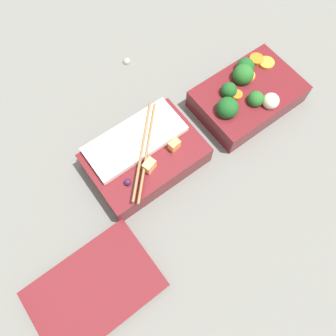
# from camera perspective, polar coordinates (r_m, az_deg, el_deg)

# --- Properties ---
(ground_plane) EXTENTS (3.00, 3.00, 0.00)m
(ground_plane) POSITION_cam_1_polar(r_m,az_deg,el_deg) (0.68, 4.85, 6.02)
(ground_plane) COLOR slate
(bento_tray_vegetable) EXTENTS (0.21, 0.14, 0.08)m
(bento_tray_vegetable) POSITION_cam_1_polar(r_m,az_deg,el_deg) (0.71, 13.55, 12.26)
(bento_tray_vegetable) COLOR maroon
(bento_tray_vegetable) RESTS_ON ground_plane
(bento_tray_rice) EXTENTS (0.21, 0.16, 0.07)m
(bento_tray_rice) POSITION_cam_1_polar(r_m,az_deg,el_deg) (0.63, -4.13, 2.12)
(bento_tray_rice) COLOR maroon
(bento_tray_rice) RESTS_ON ground_plane
(bento_lid) EXTENTS (0.21, 0.14, 0.02)m
(bento_lid) POSITION_cam_1_polar(r_m,az_deg,el_deg) (0.60, -12.64, -19.92)
(bento_lid) COLOR maroon
(bento_lid) RESTS_ON ground_plane
(pebble_0) EXTENTS (0.02, 0.02, 0.02)m
(pebble_0) POSITION_cam_1_polar(r_m,az_deg,el_deg) (0.79, -7.21, 18.08)
(pebble_0) COLOR gray
(pebble_0) RESTS_ON ground_plane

